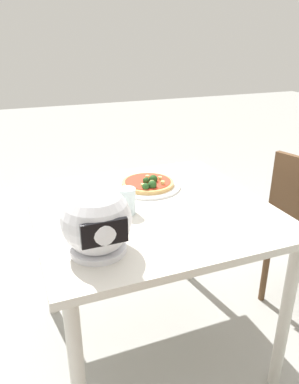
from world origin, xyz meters
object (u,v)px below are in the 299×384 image
at_px(motorcycle_helmet, 97,222).
at_px(drinking_glass, 127,201).
at_px(dining_table, 151,226).
at_px(pizza, 148,183).

relative_size(motorcycle_helmet, drinking_glass, 2.15).
height_order(dining_table, pizza, pizza).
height_order(pizza, drinking_glass, drinking_glass).
bearing_deg(dining_table, pizza, -107.60).
height_order(motorcycle_helmet, drinking_glass, motorcycle_helmet).
height_order(dining_table, motorcycle_helmet, motorcycle_helmet).
height_order(dining_table, drinking_glass, drinking_glass).
relative_size(dining_table, motorcycle_helmet, 4.16).
relative_size(pizza, motorcycle_helmet, 1.06).
xyz_separation_m(pizza, drinking_glass, (0.18, 0.22, 0.03)).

